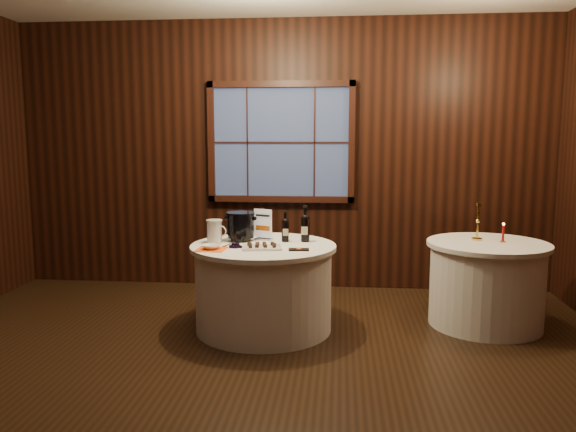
# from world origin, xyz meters

# --- Properties ---
(ground) EXTENTS (6.00, 6.00, 0.00)m
(ground) POSITION_xyz_m (0.00, 0.00, 0.00)
(ground) COLOR black
(ground) RESTS_ON ground
(back_wall) EXTENTS (6.00, 0.10, 3.00)m
(back_wall) POSITION_xyz_m (0.00, 2.48, 1.54)
(back_wall) COLOR black
(back_wall) RESTS_ON ground
(main_table) EXTENTS (1.28, 1.28, 0.77)m
(main_table) POSITION_xyz_m (0.00, 1.00, 0.39)
(main_table) COLOR white
(main_table) RESTS_ON ground
(side_table) EXTENTS (1.08, 1.08, 0.77)m
(side_table) POSITION_xyz_m (2.00, 1.30, 0.39)
(side_table) COLOR white
(side_table) RESTS_ON ground
(sign_stand) EXTENTS (0.18, 0.14, 0.30)m
(sign_stand) POSITION_xyz_m (-0.03, 1.22, 0.87)
(sign_stand) COLOR silver
(sign_stand) RESTS_ON main_table
(port_bottle_left) EXTENTS (0.07, 0.07, 0.28)m
(port_bottle_left) POSITION_xyz_m (0.18, 1.16, 0.89)
(port_bottle_left) COLOR black
(port_bottle_left) RESTS_ON main_table
(port_bottle_right) EXTENTS (0.08, 0.08, 0.33)m
(port_bottle_right) POSITION_xyz_m (0.36, 1.18, 0.91)
(port_bottle_right) COLOR black
(port_bottle_right) RESTS_ON main_table
(ice_bucket) EXTENTS (0.26, 0.26, 0.26)m
(ice_bucket) POSITION_xyz_m (-0.23, 1.17, 0.91)
(ice_bucket) COLOR black
(ice_bucket) RESTS_ON main_table
(chocolate_plate) EXTENTS (0.36, 0.27, 0.05)m
(chocolate_plate) POSITION_xyz_m (0.01, 0.82, 0.79)
(chocolate_plate) COLOR white
(chocolate_plate) RESTS_ON main_table
(chocolate_box) EXTENTS (0.18, 0.10, 0.01)m
(chocolate_box) POSITION_xyz_m (0.33, 0.78, 0.78)
(chocolate_box) COLOR black
(chocolate_box) RESTS_ON main_table
(grape_bunch) EXTENTS (0.18, 0.07, 0.04)m
(grape_bunch) POSITION_xyz_m (-0.22, 0.83, 0.79)
(grape_bunch) COLOR black
(grape_bunch) RESTS_ON main_table
(glass_pitcher) EXTENTS (0.19, 0.14, 0.21)m
(glass_pitcher) POSITION_xyz_m (-0.45, 1.06, 0.87)
(glass_pitcher) COLOR silver
(glass_pitcher) RESTS_ON main_table
(orange_napkin) EXTENTS (0.25, 0.25, 0.00)m
(orange_napkin) POSITION_xyz_m (-0.41, 0.75, 0.77)
(orange_napkin) COLOR #FF5915
(orange_napkin) RESTS_ON main_table
(cracker_bowl) EXTENTS (0.17, 0.17, 0.04)m
(cracker_bowl) POSITION_xyz_m (-0.41, 0.75, 0.79)
(cracker_bowl) COLOR white
(cracker_bowl) RESTS_ON orange_napkin
(brass_candlestick) EXTENTS (0.10, 0.10, 0.34)m
(brass_candlestick) POSITION_xyz_m (1.92, 1.41, 0.89)
(brass_candlestick) COLOR gold
(brass_candlestick) RESTS_ON side_table
(red_candle) EXTENTS (0.05, 0.05, 0.18)m
(red_candle) POSITION_xyz_m (2.12, 1.29, 0.84)
(red_candle) COLOR gold
(red_candle) RESTS_ON side_table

